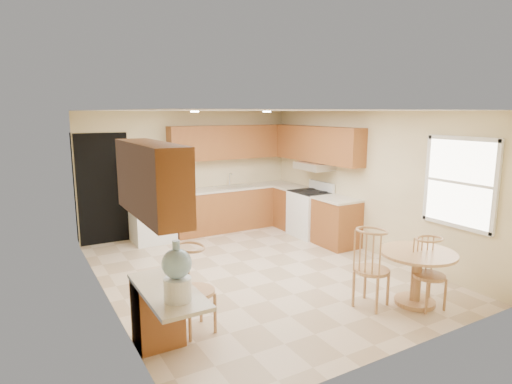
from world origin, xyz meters
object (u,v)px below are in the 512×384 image
refrigerator (151,198)px  chair_desk (198,283)px  dining_table (417,270)px  chair_table_a (378,262)px  stove (310,213)px  chair_table_b (436,269)px  water_crock (177,274)px

refrigerator → chair_desk: bearing=-99.0°
refrigerator → dining_table: size_ratio=1.79×
chair_table_a → refrigerator: bearing=-178.8°
chair_table_a → dining_table: bearing=55.1°
stove → chair_table_b: size_ratio=1.21×
refrigerator → dining_table: (2.16, -4.45, -0.40)m
stove → chair_table_a: stove is taller
water_crock → refrigerator: bearing=76.6°
chair_table_a → chair_table_b: 0.72m
chair_desk → chair_table_b: bearing=64.8°
refrigerator → water_crock: refrigerator is taller
chair_table_a → water_crock: bearing=-107.2°
refrigerator → chair_table_b: (2.21, -4.69, -0.31)m
chair_desk → dining_table: bearing=69.1°
refrigerator → dining_table: bearing=-64.1°
chair_table_a → chair_desk: (-2.21, 0.52, -0.00)m
refrigerator → chair_desk: (-0.60, -3.77, -0.24)m
chair_desk → water_crock: bearing=-43.1°
refrigerator → water_crock: size_ratio=3.02×
dining_table → chair_desk: bearing=166.3°
chair_table_b → dining_table: bearing=-67.2°
dining_table → chair_table_b: (0.05, -0.24, 0.09)m
stove → chair_desk: bearing=-143.7°
refrigerator → chair_desk: size_ratio=1.70×
chair_table_a → chair_table_b: size_ratio=1.13×
refrigerator → chair_table_a: (1.61, -4.29, -0.24)m
stove → water_crock: bearing=-141.1°
stove → water_crock: size_ratio=1.91×
stove → chair_table_b: 3.53m
refrigerator → stove: size_ratio=1.58×
dining_table → refrigerator: bearing=115.9°
refrigerator → chair_table_a: size_ratio=1.69×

